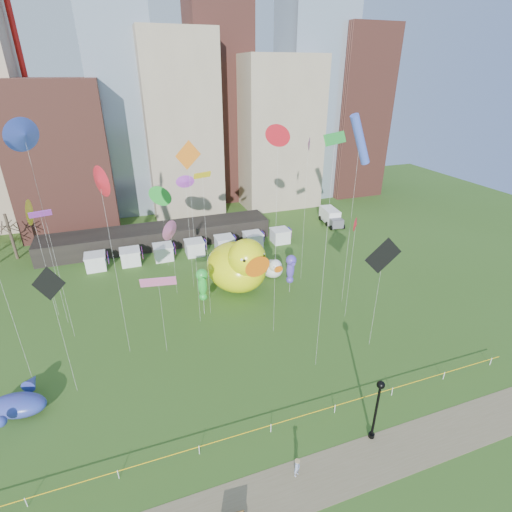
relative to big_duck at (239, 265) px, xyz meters
name	(u,v)px	position (x,y,z in m)	size (l,w,h in m)	color
ground	(271,432)	(-4.45, -22.98, -3.77)	(160.00, 160.00, 0.00)	#355A1C
footpath	(296,487)	(-4.45, -27.98, -3.76)	(70.00, 4.00, 0.02)	#726447
skyline	(168,102)	(-2.20, 38.08, 17.67)	(101.00, 23.00, 68.00)	brown
pavilion	(159,236)	(-8.45, 19.02, -2.17)	(38.00, 6.00, 3.20)	black
vendor_tents	(195,248)	(-3.43, 13.02, -2.66)	(33.24, 2.80, 2.40)	white
caution_tape	(271,426)	(-4.45, -22.98, -3.09)	(50.00, 0.06, 0.90)	white
big_duck	(239,265)	(0.00, 0.00, 0.00)	(9.40, 11.38, 8.20)	#EFF70C
small_duck	(273,268)	(5.65, 1.72, -2.33)	(3.06, 4.08, 3.12)	white
seahorse_green	(202,282)	(-5.79, -4.22, 0.71)	(1.60, 1.91, 6.23)	silver
seahorse_purple	(291,267)	(6.25, -2.97, 0.05)	(1.54, 1.85, 5.52)	silver
whale_inflatable	(19,403)	(-24.28, -13.60, -2.81)	(5.29, 6.05, 2.10)	#393490
lamppost	(377,403)	(3.13, -26.18, -0.03)	(0.64, 0.64, 6.11)	black
box_truck	(331,216)	(24.36, 18.04, -2.31)	(3.24, 6.89, 2.83)	white
woman	(297,468)	(-4.04, -27.12, -3.01)	(0.54, 0.35, 1.48)	white
kite_0	(100,182)	(-14.86, -8.43, 14.66)	(1.21, 2.59, 19.76)	silver
kite_1	(158,282)	(-11.13, -9.69, 4.69)	(3.50, 1.05, 9.01)	silver
kite_2	(383,256)	(9.85, -16.09, 6.97)	(3.83, 0.53, 12.73)	silver
kite_3	(335,141)	(2.86, -16.94, 18.36)	(2.66, 1.70, 22.77)	silver
kite_4	(202,178)	(-5.04, -4.34, 13.20)	(1.96, 0.88, 17.53)	silver
kite_5	(24,135)	(-20.59, -3.72, 18.19)	(1.79, 2.68, 23.42)	silver
kite_7	(40,215)	(-21.52, -0.50, 9.74)	(2.19, 0.83, 13.98)	silver
kite_8	(278,136)	(0.94, -10.24, 17.91)	(1.12, 1.88, 22.73)	silver
kite_9	(171,230)	(-8.18, 1.89, 5.32)	(1.63, 2.05, 10.26)	silver
kite_10	(49,285)	(-19.84, -12.64, 7.67)	(2.81, 1.57, 13.14)	silver
kite_11	(161,196)	(-8.12, 10.56, 7.30)	(2.14, 2.32, 12.48)	silver
kite_12	(31,212)	(-22.69, 1.41, 9.57)	(0.35, 2.67, 14.68)	silver
kite_13	(360,140)	(11.64, -7.40, 16.58)	(3.37, 1.51, 23.13)	silver
kite_14	(188,159)	(-6.60, -5.55, 15.45)	(2.24, 1.89, 21.05)	silver
kite_15	(185,182)	(-5.72, 2.83, 10.97)	(1.54, 0.24, 15.57)	silver
kite_16	(356,225)	(10.20, -10.54, 8.19)	(1.12, 1.18, 12.73)	silver
kite_17	(308,145)	(9.32, -0.01, 15.05)	(1.03, 1.57, 19.73)	silver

